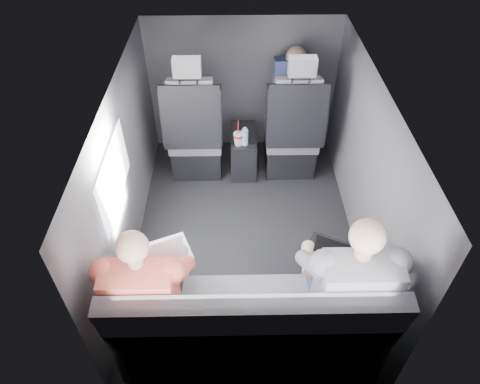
{
  "coord_description": "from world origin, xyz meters",
  "views": [
    {
      "loc": [
        -0.09,
        -2.44,
        2.72
      ],
      "look_at": [
        -0.05,
        -0.05,
        0.52
      ],
      "focal_mm": 32.0,
      "sensor_mm": 36.0,
      "label": 1
    }
  ],
  "objects_px": {
    "center_console": "(243,151)",
    "soda_cup": "(238,138)",
    "water_bottle": "(245,137)",
    "passenger_rear_left": "(149,287)",
    "passenger_rear_right": "(345,282)",
    "front_seat_left": "(195,137)",
    "rear_bench": "(251,327)",
    "front_seat_right": "(292,136)",
    "laptop_white": "(163,255)",
    "laptop_black": "(334,253)",
    "passenger_front_right": "(293,90)"
  },
  "relations": [
    {
      "from": "water_bottle",
      "to": "passenger_rear_right",
      "type": "xyz_separation_m",
      "value": [
        0.55,
        -1.69,
        0.16
      ]
    },
    {
      "from": "water_bottle",
      "to": "passenger_rear_right",
      "type": "height_order",
      "value": "passenger_rear_right"
    },
    {
      "from": "rear_bench",
      "to": "passenger_rear_left",
      "type": "bearing_deg",
      "value": 170.89
    },
    {
      "from": "laptop_black",
      "to": "passenger_rear_right",
      "type": "xyz_separation_m",
      "value": [
        0.02,
        -0.22,
        0.01
      ]
    },
    {
      "from": "front_seat_left",
      "to": "center_console",
      "type": "xyz_separation_m",
      "value": [
        0.45,
        0.04,
        -0.2
      ]
    },
    {
      "from": "passenger_rear_left",
      "to": "laptop_white",
      "type": "bearing_deg",
      "value": 76.36
    },
    {
      "from": "rear_bench",
      "to": "center_console",
      "type": "bearing_deg",
      "value": 90.0
    },
    {
      "from": "soda_cup",
      "to": "laptop_white",
      "type": "xyz_separation_m",
      "value": [
        -0.49,
        -1.46,
        0.16
      ]
    },
    {
      "from": "front_seat_left",
      "to": "front_seat_right",
      "type": "xyz_separation_m",
      "value": [
        0.9,
        0.0,
        0.0
      ]
    },
    {
      "from": "soda_cup",
      "to": "passenger_front_right",
      "type": "distance_m",
      "value": 0.69
    },
    {
      "from": "rear_bench",
      "to": "water_bottle",
      "type": "distance_m",
      "value": 1.8
    },
    {
      "from": "passenger_rear_right",
      "to": "center_console",
      "type": "bearing_deg",
      "value": 106.72
    },
    {
      "from": "laptop_black",
      "to": "passenger_front_right",
      "type": "distance_m",
      "value": 1.85
    },
    {
      "from": "passenger_rear_right",
      "to": "soda_cup",
      "type": "bearing_deg",
      "value": 109.78
    },
    {
      "from": "center_console",
      "to": "laptop_black",
      "type": "bearing_deg",
      "value": -71.97
    },
    {
      "from": "laptop_white",
      "to": "passenger_front_right",
      "type": "distance_m",
      "value": 2.1
    },
    {
      "from": "passenger_front_right",
      "to": "laptop_black",
      "type": "bearing_deg",
      "value": -87.93
    },
    {
      "from": "front_seat_right",
      "to": "laptop_black",
      "type": "bearing_deg",
      "value": -87.12
    },
    {
      "from": "rear_bench",
      "to": "passenger_rear_left",
      "type": "distance_m",
      "value": 0.68
    },
    {
      "from": "front_seat_left",
      "to": "rear_bench",
      "type": "height_order",
      "value": "front_seat_left"
    },
    {
      "from": "soda_cup",
      "to": "passenger_front_right",
      "type": "xyz_separation_m",
      "value": [
        0.51,
        0.38,
        0.27
      ]
    },
    {
      "from": "front_seat_right",
      "to": "front_seat_left",
      "type": "bearing_deg",
      "value": 180.0
    },
    {
      "from": "water_bottle",
      "to": "passenger_front_right",
      "type": "xyz_separation_m",
      "value": [
        0.46,
        0.37,
        0.26
      ]
    },
    {
      "from": "front_seat_left",
      "to": "water_bottle",
      "type": "relative_size",
      "value": 7.17
    },
    {
      "from": "laptop_white",
      "to": "passenger_rear_left",
      "type": "relative_size",
      "value": 0.35
    },
    {
      "from": "front_seat_right",
      "to": "passenger_rear_right",
      "type": "height_order",
      "value": "front_seat_right"
    },
    {
      "from": "rear_bench",
      "to": "passenger_rear_right",
      "type": "bearing_deg",
      "value": 9.7
    },
    {
      "from": "center_console",
      "to": "soda_cup",
      "type": "height_order",
      "value": "soda_cup"
    },
    {
      "from": "water_bottle",
      "to": "passenger_rear_left",
      "type": "relative_size",
      "value": 0.15
    },
    {
      "from": "laptop_black",
      "to": "passenger_front_right",
      "type": "relative_size",
      "value": 0.57
    },
    {
      "from": "center_console",
      "to": "passenger_rear_right",
      "type": "relative_size",
      "value": 0.39
    },
    {
      "from": "center_console",
      "to": "passenger_rear_left",
      "type": "xyz_separation_m",
      "value": [
        -0.6,
        -1.85,
        0.41
      ]
    },
    {
      "from": "soda_cup",
      "to": "passenger_front_right",
      "type": "height_order",
      "value": "passenger_front_right"
    },
    {
      "from": "front_seat_left",
      "to": "laptop_black",
      "type": "relative_size",
      "value": 3.1
    },
    {
      "from": "laptop_black",
      "to": "front_seat_left",
      "type": "bearing_deg",
      "value": 121.68
    },
    {
      "from": "rear_bench",
      "to": "passenger_front_right",
      "type": "relative_size",
      "value": 2.23
    },
    {
      "from": "rear_bench",
      "to": "passenger_rear_right",
      "type": "relative_size",
      "value": 1.28
    },
    {
      "from": "front_seat_left",
      "to": "laptop_white",
      "type": "height_order",
      "value": "front_seat_left"
    },
    {
      "from": "rear_bench",
      "to": "soda_cup",
      "type": "height_order",
      "value": "rear_bench"
    },
    {
      "from": "laptop_white",
      "to": "front_seat_right",
      "type": "bearing_deg",
      "value": 57.88
    },
    {
      "from": "front_seat_left",
      "to": "rear_bench",
      "type": "distance_m",
      "value": 1.96
    },
    {
      "from": "laptop_white",
      "to": "laptop_black",
      "type": "height_order",
      "value": "laptop_white"
    },
    {
      "from": "passenger_rear_left",
      "to": "passenger_front_right",
      "type": "xyz_separation_m",
      "value": [
        1.06,
        2.06,
        0.13
      ]
    },
    {
      "from": "laptop_white",
      "to": "passenger_front_right",
      "type": "bearing_deg",
      "value": 61.32
    },
    {
      "from": "passenger_front_right",
      "to": "front_seat_right",
      "type": "bearing_deg",
      "value": -92.9
    },
    {
      "from": "rear_bench",
      "to": "soda_cup",
      "type": "distance_m",
      "value": 1.79
    },
    {
      "from": "front_seat_right",
      "to": "soda_cup",
      "type": "xyz_separation_m",
      "value": [
        -0.5,
        -0.12,
        0.07
      ]
    },
    {
      "from": "center_console",
      "to": "water_bottle",
      "type": "distance_m",
      "value": 0.32
    },
    {
      "from": "rear_bench",
      "to": "passenger_rear_right",
      "type": "height_order",
      "value": "passenger_rear_right"
    },
    {
      "from": "center_console",
      "to": "laptop_black",
      "type": "xyz_separation_m",
      "value": [
        0.53,
        -1.63,
        0.43
      ]
    }
  ]
}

